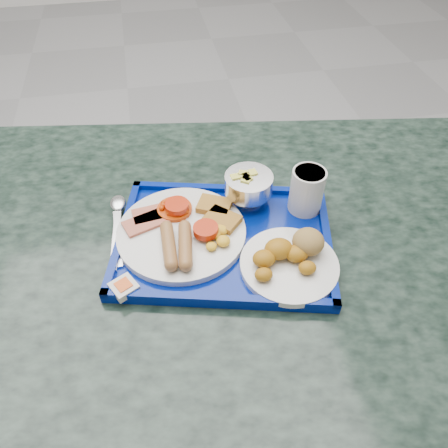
% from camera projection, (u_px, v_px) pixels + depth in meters
% --- Properties ---
extents(floor, '(6.00, 6.00, 0.00)m').
position_uv_depth(floor, '(139.00, 237.00, 1.90)').
color(floor, gray).
rests_on(floor, ground).
extents(table, '(1.35, 1.01, 0.77)m').
position_uv_depth(table, '(243.00, 300.00, 0.98)').
color(table, slate).
rests_on(table, floor).
extents(tray, '(0.46, 0.38, 0.02)m').
position_uv_depth(tray, '(224.00, 241.00, 0.82)').
color(tray, navy).
rests_on(tray, table).
extents(main_plate, '(0.24, 0.24, 0.04)m').
position_uv_depth(main_plate, '(184.00, 230.00, 0.82)').
color(main_plate, silver).
rests_on(main_plate, tray).
extents(bread_plate, '(0.17, 0.17, 0.06)m').
position_uv_depth(bread_plate, '(291.00, 258.00, 0.76)').
color(bread_plate, silver).
rests_on(bread_plate, tray).
extents(fruit_bowl, '(0.10, 0.10, 0.07)m').
position_uv_depth(fruit_bowl, '(248.00, 185.00, 0.86)').
color(fruit_bowl, silver).
rests_on(fruit_bowl, tray).
extents(juice_cup, '(0.07, 0.07, 0.09)m').
position_uv_depth(juice_cup, '(307.00, 189.00, 0.84)').
color(juice_cup, silver).
rests_on(juice_cup, tray).
extents(spoon, '(0.03, 0.19, 0.01)m').
position_uv_depth(spoon, '(118.00, 212.00, 0.86)').
color(spoon, silver).
rests_on(spoon, tray).
extents(knife, '(0.03, 0.19, 0.00)m').
position_uv_depth(knife, '(116.00, 233.00, 0.83)').
color(knife, silver).
rests_on(knife, tray).
extents(jam_packet, '(0.05, 0.05, 0.02)m').
position_uv_depth(jam_packet, '(124.00, 287.00, 0.73)').
color(jam_packet, silver).
rests_on(jam_packet, tray).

